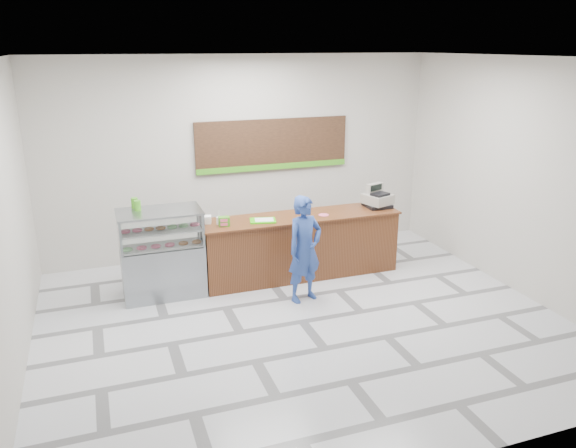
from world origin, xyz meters
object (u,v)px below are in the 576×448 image
object	(u,v)px
display_case	(162,253)
customer	(305,249)
sales_counter	(300,246)
cash_register	(377,199)
serving_tray	(263,220)

from	to	relation	value
display_case	customer	bearing A→B (deg)	-24.33
sales_counter	cash_register	xyz separation A→B (m)	(1.40, 0.05, 0.66)
sales_counter	display_case	xyz separation A→B (m)	(-2.22, -0.00, 0.16)
display_case	customer	distance (m)	2.15
sales_counter	cash_register	distance (m)	1.55
sales_counter	display_case	size ratio (longest dim) A/B	2.45
sales_counter	serving_tray	xyz separation A→B (m)	(-0.66, -0.08, 0.52)
cash_register	serving_tray	size ratio (longest dim) A/B	1.17
display_case	sales_counter	bearing A→B (deg)	0.01
serving_tray	customer	bearing A→B (deg)	-51.16
customer	display_case	bearing A→B (deg)	138.67
sales_counter	serving_tray	world-z (taller)	serving_tray
cash_register	customer	size ratio (longest dim) A/B	0.33
sales_counter	customer	world-z (taller)	customer
display_case	serving_tray	xyz separation A→B (m)	(1.56, -0.08, 0.36)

